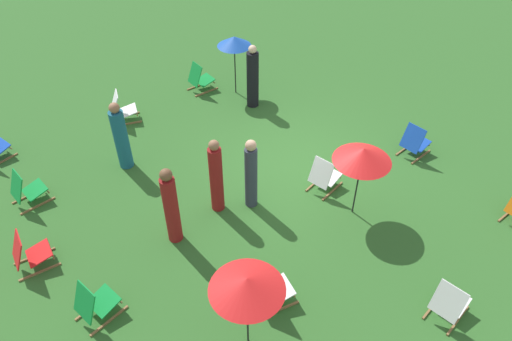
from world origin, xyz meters
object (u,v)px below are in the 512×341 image
Objects in this scene: deckchair_5 at (95,303)px; umbrella_2 at (363,155)px; deckchair_2 at (29,253)px; deckchair_1 at (26,190)px; deckchair_10 at (415,142)px; deckchair_7 at (450,302)px; person_1 at (171,207)px; person_2 at (121,137)px; umbrella_0 at (247,284)px; person_3 at (251,175)px; deckchair_6 at (200,79)px; umbrella_1 at (234,41)px; deckchair_4 at (122,108)px; deckchair_3 at (271,289)px; person_0 at (253,78)px; person_4 at (216,177)px; deckchair_9 at (324,176)px.

deckchair_5 is 0.51× the size of umbrella_2.
deckchair_1 is at bearing -10.34° from deckchair_2.
deckchair_7 is at bearing 131.23° from deckchair_10.
deckchair_2 and deckchair_5 have the same top height.
person_1 reaches higher than person_2.
person_2 reaches higher than deckchair_5.
person_3 is (2.60, -1.83, -0.70)m from umbrella_0.
deckchair_5 is 5.43m from umbrella_2.
person_2 is (-1.94, 3.08, 0.44)m from deckchair_6.
deckchair_6 is (1.95, -5.27, 0.00)m from deckchair_1.
umbrella_1 is 1.01× the size of person_3.
deckchair_4 is 0.49× the size of person_1.
deckchair_1 is 8.47m from deckchair_7.
umbrella_0 reaches higher than deckchair_3.
person_2 reaches higher than deckchair_6.
umbrella_0 is at bearing 153.21° from deckchair_6.
person_2 is (2.66, -0.10, -0.05)m from person_1.
person_4 is (-2.86, 2.84, 0.02)m from person_0.
deckchair_6 is at bearing 19.18° from deckchair_10.
deckchair_2 is 1.00× the size of deckchair_6.
deckchair_1 is 0.99× the size of deckchair_7.
deckchair_4 is 2.43m from deckchair_6.
umbrella_2 reaches higher than deckchair_9.
umbrella_0 is at bearing 72.96° from person_3.
deckchair_4 is at bearing -66.09° from deckchair_1.
umbrella_2 is at bearing -134.90° from deckchair_1.
deckchair_2 and deckchair_4 have the same top height.
person_0 reaches higher than deckchair_7.
person_1 is (-3.11, 3.97, 0.03)m from person_0.
umbrella_2 reaches higher than deckchair_4.
person_0 is (-1.49, -0.79, 0.46)m from deckchair_6.
deckchair_7 is 2.97m from umbrella_2.
deckchair_2 is 0.50× the size of umbrella_0.
deckchair_3 is 0.98× the size of deckchair_9.
person_2 is at bearing -40.17° from person_3.
umbrella_2 is 0.96× the size of person_0.
umbrella_2 is at bearing -122.87° from person_0.
umbrella_2 is 2.90m from person_4.
deckchair_1 is at bearing 101.91° from umbrella_1.
person_1 is (2.65, -0.06, -0.66)m from umbrella_0.
umbrella_1 is 1.00× the size of person_2.
deckchair_7 is 0.98× the size of deckchair_9.
deckchair_2 and deckchair_9 have the same top height.
person_4 is at bearing 69.72° from deckchair_10.
deckchair_1 is 5.64m from deckchair_3.
deckchair_5 is 1.00× the size of deckchair_9.
deckchair_5 and deckchair_6 have the same top height.
umbrella_1 is at bearing -21.94° from deckchair_9.
person_1 is (0.56, 3.33, 0.49)m from deckchair_9.
deckchair_2 is 0.47× the size of person_0.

